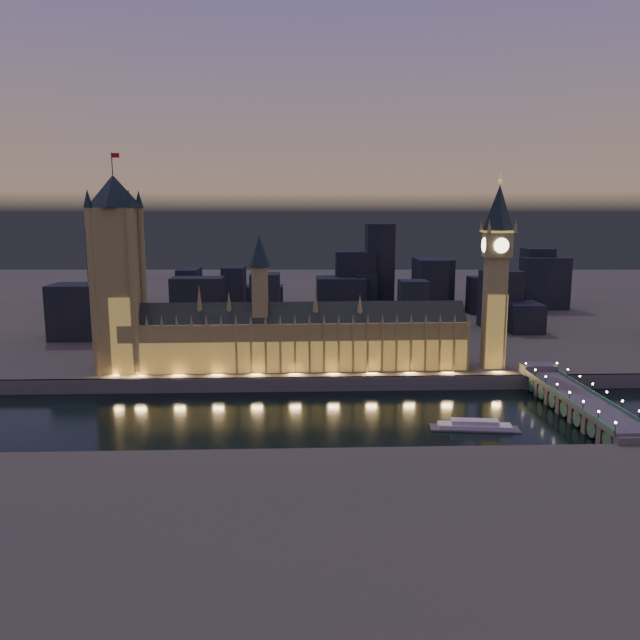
{
  "coord_description": "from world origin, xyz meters",
  "views": [
    {
      "loc": [
        -8.31,
        -296.36,
        98.89
      ],
      "look_at": [
        5.0,
        55.0,
        38.0
      ],
      "focal_mm": 35.0,
      "sensor_mm": 36.0,
      "label": 1
    }
  ],
  "objects_px": {
    "westminster_bridge": "(574,402)",
    "river_boat": "(475,426)",
    "victoria_tower": "(118,265)",
    "elizabeth_tower": "(497,261)",
    "palace_of_westminster": "(293,338)"
  },
  "relations": [
    {
      "from": "victoria_tower",
      "to": "elizabeth_tower",
      "type": "relative_size",
      "value": 1.09
    },
    {
      "from": "elizabeth_tower",
      "to": "westminster_bridge",
      "type": "xyz_separation_m",
      "value": [
        21.31,
        -65.37,
        -65.12
      ]
    },
    {
      "from": "elizabeth_tower",
      "to": "river_boat",
      "type": "height_order",
      "value": "elizabeth_tower"
    },
    {
      "from": "westminster_bridge",
      "to": "river_boat",
      "type": "height_order",
      "value": "westminster_bridge"
    },
    {
      "from": "palace_of_westminster",
      "to": "westminster_bridge",
      "type": "distance_m",
      "value": 155.47
    },
    {
      "from": "palace_of_westminster",
      "to": "river_boat",
      "type": "distance_m",
      "value": 122.58
    },
    {
      "from": "elizabeth_tower",
      "to": "westminster_bridge",
      "type": "distance_m",
      "value": 94.7
    },
    {
      "from": "palace_of_westminster",
      "to": "river_boat",
      "type": "height_order",
      "value": "palace_of_westminster"
    },
    {
      "from": "elizabeth_tower",
      "to": "victoria_tower",
      "type": "bearing_deg",
      "value": -180.0
    },
    {
      "from": "elizabeth_tower",
      "to": "river_boat",
      "type": "relative_size",
      "value": 2.74
    },
    {
      "from": "victoria_tower",
      "to": "westminster_bridge",
      "type": "xyz_separation_m",
      "value": [
        239.31,
        -65.37,
        -63.28
      ]
    },
    {
      "from": "palace_of_westminster",
      "to": "westminster_bridge",
      "type": "relative_size",
      "value": 1.79
    },
    {
      "from": "palace_of_westminster",
      "to": "elizabeth_tower",
      "type": "height_order",
      "value": "elizabeth_tower"
    },
    {
      "from": "victoria_tower",
      "to": "westminster_bridge",
      "type": "height_order",
      "value": "victoria_tower"
    },
    {
      "from": "palace_of_westminster",
      "to": "westminster_bridge",
      "type": "height_order",
      "value": "palace_of_westminster"
    }
  ]
}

